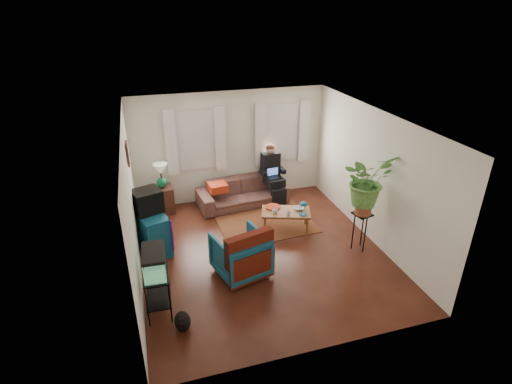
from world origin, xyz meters
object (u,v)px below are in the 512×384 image
object	(u,v)px
dresser	(152,232)
coffee_table	(286,220)
sofa	(243,188)
plant_stand	(360,231)
armchair	(240,252)
aquarium_stand	(158,292)
side_table	(164,200)

from	to	relation	value
dresser	coffee_table	distance (m)	2.74
sofa	plant_stand	distance (m)	2.98
dresser	armchair	xyz separation A→B (m)	(1.44, -1.18, 0.03)
sofa	armchair	xyz separation A→B (m)	(-0.72, -2.56, 0.02)
armchair	coffee_table	xyz separation A→B (m)	(1.30, 1.21, -0.22)
sofa	coffee_table	size ratio (longest dim) A/B	2.09
sofa	dresser	bearing A→B (deg)	-153.62
sofa	aquarium_stand	world-z (taller)	sofa
side_table	dresser	size ratio (longest dim) A/B	0.69
armchair	plant_stand	world-z (taller)	armchair
aquarium_stand	armchair	distance (m)	1.56
aquarium_stand	armchair	size ratio (longest dim) A/B	0.85
aquarium_stand	armchair	world-z (taller)	armchair
dresser	plant_stand	distance (m)	3.98
side_table	plant_stand	size ratio (longest dim) A/B	0.80
sofa	aquarium_stand	xyz separation A→B (m)	(-2.16, -3.14, -0.04)
plant_stand	armchair	bearing A→B (deg)	-177.90
aquarium_stand	coffee_table	world-z (taller)	aquarium_stand
sofa	dresser	xyz separation A→B (m)	(-2.15, -1.38, -0.01)
armchair	side_table	bearing A→B (deg)	-82.65
aquarium_stand	plant_stand	distance (m)	3.90
sofa	plant_stand	size ratio (longest dim) A/B	2.69
side_table	coffee_table	bearing A→B (deg)	-31.57
side_table	aquarium_stand	world-z (taller)	aquarium_stand
plant_stand	side_table	bearing A→B (deg)	143.33
side_table	plant_stand	distance (m)	4.35
side_table	armchair	bearing A→B (deg)	-67.79
sofa	dresser	distance (m)	2.56
dresser	armchair	world-z (taller)	armchair
side_table	dresser	distance (m)	1.54
armchair	coffee_table	world-z (taller)	armchair
plant_stand	coffee_table	bearing A→B (deg)	134.20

